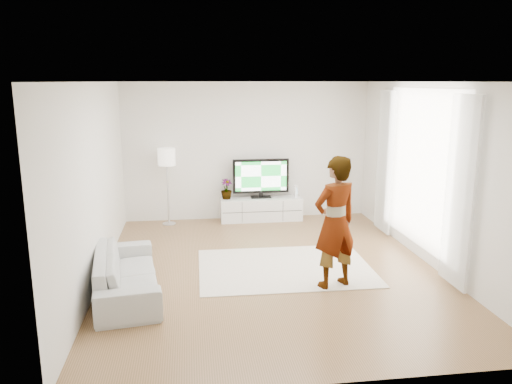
{
  "coord_description": "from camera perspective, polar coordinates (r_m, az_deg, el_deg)",
  "views": [
    {
      "loc": [
        -1.18,
        -7.09,
        2.81
      ],
      "look_at": [
        -0.17,
        0.4,
        1.13
      ],
      "focal_mm": 35.0,
      "sensor_mm": 36.0,
      "label": 1
    }
  ],
  "objects": [
    {
      "name": "floor",
      "position": [
        7.71,
        1.64,
        -8.8
      ],
      "size": [
        6.0,
        6.0,
        0.0
      ],
      "primitive_type": "plane",
      "color": "#916441",
      "rests_on": "ground"
    },
    {
      "name": "ceiling",
      "position": [
        7.18,
        1.78,
        12.48
      ],
      "size": [
        6.0,
        6.0,
        0.0
      ],
      "primitive_type": "plane",
      "color": "white",
      "rests_on": "wall_back"
    },
    {
      "name": "wall_left",
      "position": [
        7.35,
        -17.91,
        0.89
      ],
      "size": [
        0.02,
        6.0,
        2.8
      ],
      "primitive_type": "cube",
      "color": "silver",
      "rests_on": "floor"
    },
    {
      "name": "wall_right",
      "position": [
        8.11,
        19.43,
        1.83
      ],
      "size": [
        0.02,
        6.0,
        2.8
      ],
      "primitive_type": "cube",
      "color": "silver",
      "rests_on": "floor"
    },
    {
      "name": "wall_back",
      "position": [
        10.25,
        -1.03,
        4.66
      ],
      "size": [
        5.0,
        0.02,
        2.8
      ],
      "primitive_type": "cube",
      "color": "silver",
      "rests_on": "floor"
    },
    {
      "name": "wall_front",
      "position": [
        4.48,
        7.99,
        -5.89
      ],
      "size": [
        5.0,
        0.02,
        2.8
      ],
      "primitive_type": "cube",
      "color": "silver",
      "rests_on": "floor"
    },
    {
      "name": "window",
      "position": [
        8.35,
        18.41,
        2.55
      ],
      "size": [
        0.01,
        2.6,
        2.5
      ],
      "primitive_type": "cube",
      "color": "white",
      "rests_on": "wall_right"
    },
    {
      "name": "curtain_near",
      "position": [
        7.21,
        22.25,
        -0.06
      ],
      "size": [
        0.04,
        0.7,
        2.6
      ],
      "primitive_type": "cube",
      "color": "white",
      "rests_on": "floor"
    },
    {
      "name": "curtain_far",
      "position": [
        9.51,
        14.54,
        3.33
      ],
      "size": [
        0.04,
        0.7,
        2.6
      ],
      "primitive_type": "cube",
      "color": "white",
      "rests_on": "floor"
    },
    {
      "name": "media_console",
      "position": [
        10.28,
        0.58,
        -1.94
      ],
      "size": [
        1.67,
        0.47,
        0.47
      ],
      "color": "white",
      "rests_on": "floor"
    },
    {
      "name": "television",
      "position": [
        10.16,
        0.56,
        1.75
      ],
      "size": [
        1.15,
        0.23,
        0.8
      ],
      "color": "black",
      "rests_on": "media_console"
    },
    {
      "name": "game_console",
      "position": [
        10.33,
        4.58,
        0.09
      ],
      "size": [
        0.07,
        0.18,
        0.24
      ],
      "rotation": [
        0.0,
        0.0,
        -0.12
      ],
      "color": "white",
      "rests_on": "media_console"
    },
    {
      "name": "potted_plant",
      "position": [
        10.11,
        -3.39,
        0.34
      ],
      "size": [
        0.29,
        0.29,
        0.41
      ],
      "primitive_type": "imported",
      "rotation": [
        0.0,
        0.0,
        0.32
      ],
      "color": "#3F7238",
      "rests_on": "media_console"
    },
    {
      "name": "rug",
      "position": [
        7.77,
        3.32,
        -8.61
      ],
      "size": [
        2.65,
        1.93,
        0.01
      ],
      "primitive_type": "cube",
      "rotation": [
        0.0,
        0.0,
        -0.01
      ],
      "color": "beige",
      "rests_on": "floor"
    },
    {
      "name": "player",
      "position": [
        6.88,
        9.03,
        -3.45
      ],
      "size": [
        0.78,
        0.65,
        1.83
      ],
      "primitive_type": "imported",
      "rotation": [
        0.0,
        0.0,
        3.51
      ],
      "color": "#334772",
      "rests_on": "rug"
    },
    {
      "name": "sofa",
      "position": [
        6.99,
        -14.61,
        -8.93
      ],
      "size": [
        1.06,
        2.11,
        0.59
      ],
      "primitive_type": "imported",
      "rotation": [
        0.0,
        0.0,
        1.71
      ],
      "color": "#B3B3AE",
      "rests_on": "floor"
    },
    {
      "name": "floor_lamp",
      "position": [
        9.91,
        -10.17,
        3.58
      ],
      "size": [
        0.34,
        0.34,
        1.53
      ],
      "color": "silver",
      "rests_on": "floor"
    }
  ]
}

